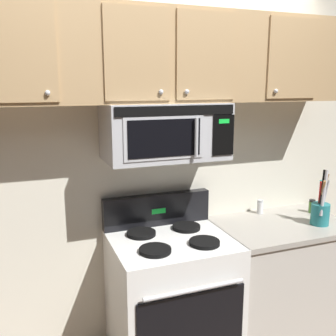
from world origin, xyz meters
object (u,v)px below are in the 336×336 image
Objects in this scene: utensil_crock_teal at (320,210)px; spice_jar at (312,206)px; over_range_microwave at (165,131)px; salt_shaker at (260,207)px; stove_range at (172,301)px.

utensil_crock_teal is 3.80× the size of spice_jar.
salt_shaker is (0.81, 0.11, -0.62)m from over_range_microwave.
utensil_crock_teal is (1.07, -0.23, -0.57)m from over_range_microwave.
stove_range reaches higher than spice_jar.
stove_range is at bearing -174.87° from spice_jar.
salt_shaker is at bearing 7.92° from over_range_microwave.
spice_jar is (0.38, -0.12, -0.00)m from salt_shaker.
stove_range is 1.11m from over_range_microwave.
utensil_crock_teal reaches higher than salt_shaker.
utensil_crock_teal is (1.07, -0.12, 0.53)m from stove_range.
over_range_microwave reaches higher than stove_range.
salt_shaker is (0.81, 0.23, 0.48)m from stove_range.
over_range_microwave is at bearing 179.54° from spice_jar.
utensil_crock_teal is at bearing -6.29° from stove_range.
over_range_microwave is 7.16× the size of salt_shaker.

